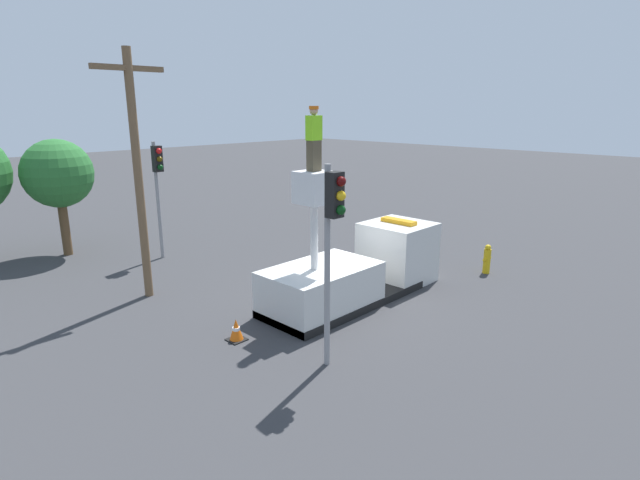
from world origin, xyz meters
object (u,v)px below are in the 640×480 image
at_px(traffic_light_pole, 332,228).
at_px(traffic_cone_rear, 236,330).
at_px(tree_left_bg, 58,174).
at_px(utility_pole, 137,168).
at_px(worker, 314,139).
at_px(bucket_truck, 357,271).
at_px(traffic_light_across, 158,177).
at_px(fire_hydrant, 487,259).

bearing_deg(traffic_light_pole, traffic_cone_rear, 105.42).
xyz_separation_m(tree_left_bg, utility_pole, (0.08, -6.79, 0.80)).
bearing_deg(worker, bucket_truck, 0.00).
xyz_separation_m(traffic_light_across, utility_pole, (-2.45, -3.41, 0.83)).
bearing_deg(traffic_light_pole, tree_left_bg, 93.44).
bearing_deg(fire_hydrant, tree_left_bg, 125.90).
xyz_separation_m(bucket_truck, traffic_light_pole, (-3.86, -2.46, 2.52)).
bearing_deg(traffic_cone_rear, utility_pole, 90.28).
bearing_deg(traffic_light_across, fire_hydrant, -54.40).
distance_m(bucket_truck, tree_left_bg, 12.91).
distance_m(traffic_light_across, utility_pole, 4.28).
relative_size(bucket_truck, utility_pole, 0.87).
relative_size(traffic_light_across, utility_pole, 0.61).
bearing_deg(utility_pole, worker, -61.62).
xyz_separation_m(worker, traffic_light_pole, (-1.91, -2.46, -1.74)).
bearing_deg(tree_left_bg, traffic_light_across, -53.22).
bearing_deg(utility_pole, traffic_cone_rear, -89.72).
height_order(worker, utility_pole, utility_pole).
height_order(bucket_truck, worker, worker).
bearing_deg(tree_left_bg, traffic_cone_rear, -89.49).
xyz_separation_m(bucket_truck, utility_pole, (-4.63, 4.97, 3.28)).
relative_size(bucket_truck, traffic_light_across, 1.43).
bearing_deg(worker, traffic_light_pole, -127.85).
height_order(fire_hydrant, utility_pole, utility_pole).
relative_size(worker, tree_left_bg, 0.37).
distance_m(fire_hydrant, traffic_cone_rear, 10.04).
relative_size(tree_left_bg, utility_pole, 0.62).
bearing_deg(utility_pole, tree_left_bg, 90.66).
distance_m(traffic_light_pole, traffic_light_across, 10.96).
relative_size(bucket_truck, traffic_cone_rear, 11.26).
bearing_deg(bucket_truck, worker, 180.00).
bearing_deg(fire_hydrant, worker, 164.98).
height_order(worker, fire_hydrant, worker).
relative_size(traffic_light_across, fire_hydrant, 4.29).
height_order(bucket_truck, traffic_light_pole, traffic_light_pole).
xyz_separation_m(fire_hydrant, utility_pole, (-9.82, 6.88, 3.62)).
bearing_deg(traffic_cone_rear, traffic_light_across, 73.31).
height_order(traffic_light_pole, tree_left_bg, traffic_light_pole).
relative_size(fire_hydrant, traffic_cone_rear, 1.84).
bearing_deg(utility_pole, fire_hydrant, -35.03).
height_order(bucket_truck, tree_left_bg, tree_left_bg).
xyz_separation_m(traffic_light_across, traffic_cone_rear, (-2.43, -8.10, -3.04)).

